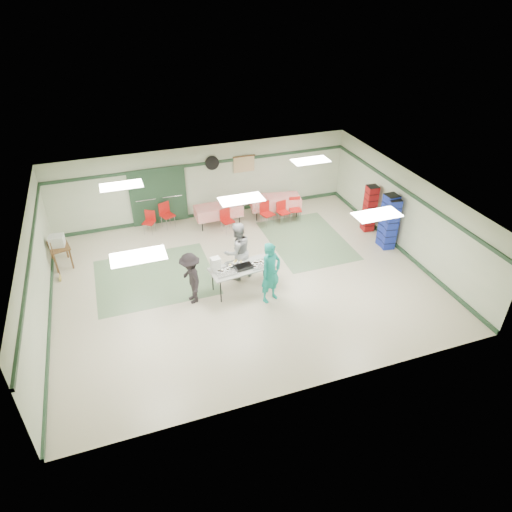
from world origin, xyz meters
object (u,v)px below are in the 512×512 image
object	(u,v)px
printer_table	(59,248)
chair_d	(226,218)
chair_a	(282,210)
chair_loose_a	(166,212)
chair_loose_b	(150,219)
office_printer	(57,241)
broom	(55,260)
crate_stack_blue_a	(388,221)
dining_table_b	(218,210)
chair_c	(295,206)
crate_stack_red	(370,208)
chair_b	(266,211)
volunteer_grey	(237,251)
crate_stack_blue_b	(390,224)
volunteer_dark	(191,278)
volunteer_teal	(271,273)
dining_table_a	(275,202)
serving_table	(243,268)

from	to	relation	value
printer_table	chair_d	bearing A→B (deg)	-8.32
chair_a	chair_loose_a	bearing A→B (deg)	154.96
chair_loose_b	office_printer	xyz separation A→B (m)	(-2.95, -1.27, 0.42)
chair_a	broom	xyz separation A→B (m)	(-7.72, -1.15, 0.17)
chair_loose_b	crate_stack_blue_a	bearing A→B (deg)	5.85
dining_table_b	chair_c	size ratio (longest dim) A/B	1.89
crate_stack_blue_a	crate_stack_red	xyz separation A→B (m)	(0.00, 1.11, -0.08)
chair_d	broom	size ratio (longest dim) A/B	0.65
chair_d	broom	distance (m)	5.72
chair_b	chair_loose_a	bearing A→B (deg)	146.04
chair_a	printer_table	distance (m)	7.65
chair_c	volunteer_grey	bearing A→B (deg)	-126.53
volunteer_grey	dining_table_b	xyz separation A→B (m)	(0.33, 3.41, -0.35)
dining_table_b	crate_stack_blue_b	size ratio (longest dim) A/B	0.94
chair_a	office_printer	xyz separation A→B (m)	(-7.64, -0.43, 0.41)
volunteer_dark	volunteer_teal	bearing A→B (deg)	66.35
volunteer_dark	crate_stack_blue_a	xyz separation A→B (m)	(6.81, 0.86, 0.15)
broom	chair_loose_b	bearing A→B (deg)	45.22
crate_stack_red	printer_table	xyz separation A→B (m)	(-10.30, 1.17, -0.21)
volunteer_teal	crate_stack_blue_a	bearing A→B (deg)	-4.41
chair_a	chair_b	size ratio (longest dim) A/B	0.93
volunteer_grey	crate_stack_blue_a	bearing A→B (deg)	167.57
volunteer_teal	chair_d	xyz separation A→B (m)	(-0.08, 4.18, -0.39)
volunteer_grey	broom	bearing A→B (deg)	-32.43
dining_table_a	broom	bearing A→B (deg)	-158.04
chair_c	chair_loose_b	xyz separation A→B (m)	(-5.19, 0.83, -0.05)
crate_stack_blue_b	broom	world-z (taller)	crate_stack_blue_b
dining_table_a	chair_b	xyz separation A→B (m)	(-0.58, -0.57, -0.03)
chair_d	office_printer	bearing A→B (deg)	170.30
dining_table_b	broom	distance (m)	5.73
chair_c	crate_stack_blue_a	bearing A→B (deg)	-40.29
chair_loose_a	broom	size ratio (longest dim) A/B	0.71
crate_stack_red	chair_loose_a	bearing A→B (deg)	158.81
serving_table	crate_stack_red	xyz separation A→B (m)	(5.27, 1.89, 0.13)
printer_table	crate_stack_blue_b	bearing A→B (deg)	-25.71
chair_b	broom	xyz separation A→B (m)	(-7.09, -1.15, 0.13)
dining_table_b	crate_stack_blue_a	world-z (taller)	crate_stack_blue_a
volunteer_grey	chair_a	xyz separation A→B (m)	(2.58, 2.84, -0.42)
crate_stack_blue_b	chair_c	bearing A→B (deg)	127.22
chair_a	chair_loose_b	world-z (taller)	chair_a
crate_stack_blue_a	crate_stack_blue_b	distance (m)	0.17
volunteer_dark	dining_table_b	distance (m)	4.53
chair_c	crate_stack_red	size ratio (longest dim) A/B	0.52
crate_stack_blue_b	printer_table	size ratio (longest dim) A/B	1.81
crate_stack_red	printer_table	distance (m)	10.37
chair_c	chair_d	size ratio (longest dim) A/B	1.05
chair_loose_b	volunteer_grey	bearing A→B (deg)	-28.80
chair_loose_a	office_printer	bearing A→B (deg)	179.75
chair_a	office_printer	world-z (taller)	office_printer
volunteer_teal	volunteer_grey	xyz separation A→B (m)	(-0.54, 1.35, 0.01)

